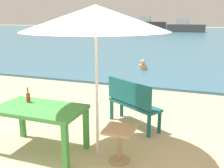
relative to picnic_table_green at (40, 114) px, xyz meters
The scene contains 9 objects.
sea_water 29.37m from the picnic_table_green, 88.59° to the left, with size 120.00×50.00×0.08m, color #386B84.
picnic_table_green is the anchor object (origin of this frame).
beer_bottle_amber 0.40m from the picnic_table_green, 154.67° to the left, with size 0.07×0.07×0.26m.
patio_umbrella 1.74m from the picnic_table_green, 11.32° to the left, with size 2.10×2.10×2.30m.
side_table_wood 1.33m from the picnic_table_green, ahead, with size 0.44×0.44×0.54m.
bench_teal_center 1.83m from the picnic_table_green, 52.92° to the left, with size 1.21×0.94×0.95m.
swimmer_person 6.96m from the picnic_table_green, 89.81° to the left, with size 0.34×0.34×0.41m.
boat_barge 35.82m from the picnic_table_green, 91.13° to the left, with size 5.25×1.43×1.91m.
boat_sailboat 44.00m from the picnic_table_green, 100.27° to the left, with size 6.22×1.70×2.26m.
Camera 1 is at (1.68, -2.62, 2.13)m, focal length 41.90 mm.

